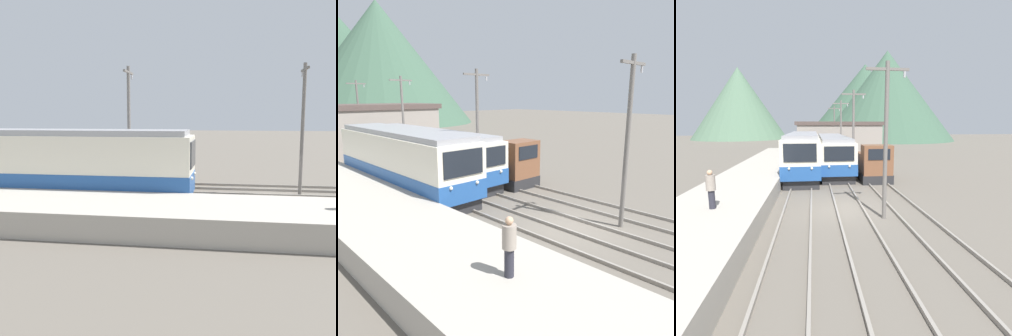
% 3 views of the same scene
% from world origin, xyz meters
% --- Properties ---
extents(ground_plane, '(200.00, 200.00, 0.00)m').
position_xyz_m(ground_plane, '(0.00, 0.00, 0.00)').
color(ground_plane, '#665E54').
extents(platform_left, '(4.50, 54.00, 1.03)m').
position_xyz_m(platform_left, '(-6.25, 0.00, 0.51)').
color(platform_left, '#ADA599').
rests_on(platform_left, ground).
extents(track_left, '(1.54, 60.00, 0.14)m').
position_xyz_m(track_left, '(-2.60, 0.00, 0.07)').
color(track_left, gray).
rests_on(track_left, ground).
extents(track_center, '(1.54, 60.00, 0.14)m').
position_xyz_m(track_center, '(0.20, 0.00, 0.07)').
color(track_center, gray).
rests_on(track_center, ground).
extents(track_right, '(1.54, 60.00, 0.14)m').
position_xyz_m(track_right, '(3.20, 0.00, 0.07)').
color(track_right, gray).
rests_on(track_right, ground).
extents(commuter_train_left, '(2.84, 12.40, 3.81)m').
position_xyz_m(commuter_train_left, '(-2.60, 10.39, 1.76)').
color(commuter_train_left, '#28282B').
rests_on(commuter_train_left, ground).
extents(commuter_train_center, '(2.84, 14.08, 3.46)m').
position_xyz_m(commuter_train_center, '(0.20, 12.52, 1.62)').
color(commuter_train_center, '#28282B').
rests_on(commuter_train_center, ground).
extents(shunting_locomotive, '(2.40, 4.91, 3.00)m').
position_xyz_m(shunting_locomotive, '(3.20, 7.60, 1.21)').
color(shunting_locomotive, '#28282B').
rests_on(shunting_locomotive, ground).
extents(catenary_mast_near, '(2.00, 0.20, 7.40)m').
position_xyz_m(catenary_mast_near, '(1.71, -1.55, 4.02)').
color(catenary_mast_near, slate).
rests_on(catenary_mast_near, ground).
extents(catenary_mast_mid, '(2.00, 0.20, 7.40)m').
position_xyz_m(catenary_mast_mid, '(1.71, 8.49, 4.02)').
color(catenary_mast_mid, slate).
rests_on(catenary_mast_mid, ground).
extents(catenary_mast_far, '(2.00, 0.20, 7.40)m').
position_xyz_m(catenary_mast_far, '(1.71, 18.54, 4.02)').
color(catenary_mast_far, slate).
rests_on(catenary_mast_far, ground).
extents(catenary_mast_distant, '(2.00, 0.20, 7.40)m').
position_xyz_m(catenary_mast_distant, '(1.71, 28.58, 4.02)').
color(catenary_mast_distant, slate).
rests_on(catenary_mast_distant, ground).
extents(person_on_platform, '(0.38, 0.38, 1.68)m').
position_xyz_m(person_on_platform, '(-6.03, -2.26, 1.94)').
color(person_on_platform, '#282833').
rests_on(person_on_platform, platform_left).
extents(station_building, '(12.60, 6.30, 4.96)m').
position_xyz_m(station_building, '(2.11, 26.00, 2.50)').
color(station_building, gray).
rests_on(station_building, ground).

